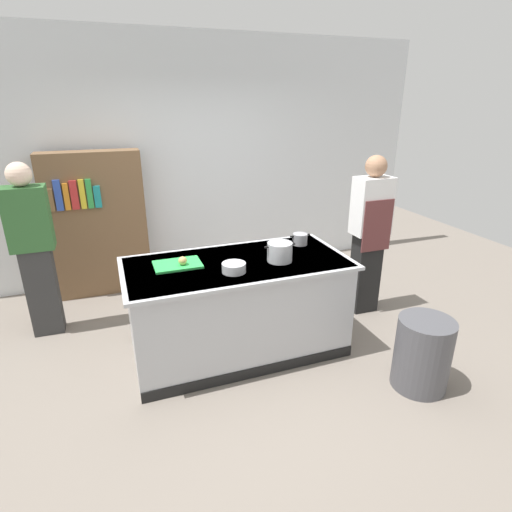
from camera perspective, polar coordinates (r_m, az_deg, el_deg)
name	(u,v)px	position (r m, az deg, el deg)	size (l,w,h in m)	color
ground_plane	(239,349)	(4.02, -2.41, -12.81)	(10.00, 10.00, 0.00)	slate
back_wall	(186,161)	(5.43, -9.71, 12.95)	(6.40, 0.12, 3.00)	silver
counter_island	(238,306)	(3.78, -2.52, -6.95)	(1.98, 0.98, 0.90)	#B7BABF
cutting_board	(178,265)	(3.58, -10.87, -1.18)	(0.40, 0.28, 0.02)	green
onion	(183,261)	(3.52, -10.18, -0.65)	(0.07, 0.07, 0.07)	tan
stock_pot	(280,252)	(3.59, 3.33, 0.57)	(0.29, 0.22, 0.17)	#B7BABF
sauce_pan	(300,239)	(4.03, 6.14, 2.35)	(0.21, 0.14, 0.11)	#99999E
mixing_bowl	(234,268)	(3.38, -3.10, -1.62)	(0.20, 0.20, 0.08)	#B7BABF
trash_bin	(422,354)	(3.68, 22.16, -12.47)	(0.45, 0.45, 0.61)	#4C4C51
person_chef	(369,232)	(4.51, 15.52, 3.19)	(0.38, 0.25, 1.72)	black
person_guest	(34,248)	(4.45, -28.53, 1.03)	(0.38, 0.24, 1.72)	#303030
bookshelf	(98,225)	(5.18, -21.18, 4.09)	(1.10, 0.31, 1.70)	brown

